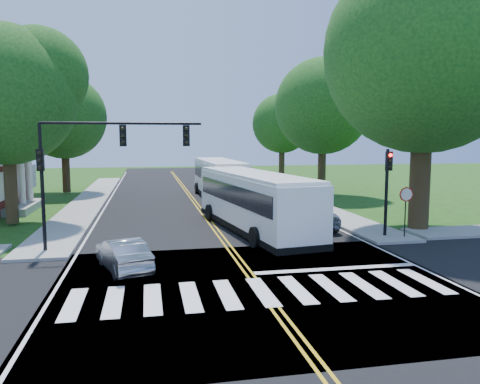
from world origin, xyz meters
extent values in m
plane|color=#1F4010|center=(0.00, 0.00, 0.00)|extent=(140.00, 140.00, 0.00)
cube|color=black|center=(0.00, 18.00, 0.01)|extent=(14.00, 96.00, 0.01)
cube|color=black|center=(0.00, 0.00, 0.01)|extent=(60.00, 12.00, 0.01)
cube|color=gold|center=(0.00, 22.00, 0.01)|extent=(0.36, 70.00, 0.01)
cube|color=silver|center=(-6.80, 22.00, 0.01)|extent=(0.12, 70.00, 0.01)
cube|color=silver|center=(6.80, 22.00, 0.01)|extent=(0.12, 70.00, 0.01)
cube|color=silver|center=(0.00, -0.50, 0.02)|extent=(12.60, 3.00, 0.01)
cube|color=silver|center=(3.50, 1.60, 0.02)|extent=(6.60, 0.40, 0.01)
cube|color=gray|center=(-8.30, 25.00, 0.07)|extent=(2.60, 40.00, 0.15)
cube|color=gray|center=(8.30, 25.00, 0.07)|extent=(2.60, 40.00, 0.15)
cylinder|color=#362715|center=(11.00, 8.00, 3.15)|extent=(1.10, 1.10, 6.00)
sphere|color=#337021|center=(11.00, 8.00, 9.66)|extent=(10.80, 10.80, 10.80)
cylinder|color=#362715|center=(-11.50, 14.00, 2.55)|extent=(0.70, 0.70, 4.80)
sphere|color=#337021|center=(-11.50, 14.00, 7.55)|extent=(8.00, 8.00, 8.00)
cylinder|color=#362715|center=(-11.00, 30.00, 2.35)|extent=(0.70, 0.70, 4.40)
sphere|color=#337021|center=(-11.00, 30.00, 7.02)|extent=(7.60, 7.60, 7.60)
cylinder|color=#362715|center=(11.50, 24.00, 2.65)|extent=(0.70, 0.70, 5.00)
sphere|color=#337021|center=(11.50, 24.00, 7.88)|extent=(8.40, 8.40, 8.40)
cylinder|color=#362715|center=(12.50, 40.00, 2.35)|extent=(0.70, 0.70, 4.40)
sphere|color=#337021|center=(12.50, 40.00, 6.89)|extent=(7.20, 7.20, 7.20)
cube|color=silver|center=(-12.40, 20.00, 4.40)|extent=(1.40, 6.00, 0.45)
cube|color=gray|center=(-12.40, 20.00, 0.25)|extent=(1.80, 6.00, 0.50)
cylinder|color=silver|center=(-12.40, 17.80, 2.10)|extent=(0.50, 0.50, 4.20)
cylinder|color=silver|center=(-12.40, 20.00, 2.10)|extent=(0.50, 0.50, 4.20)
cylinder|color=silver|center=(-12.40, 22.20, 2.10)|extent=(0.50, 0.50, 4.20)
cylinder|color=black|center=(-8.20, 6.50, 2.45)|extent=(0.16, 0.16, 4.60)
cube|color=black|center=(-8.20, 6.35, 4.15)|extent=(0.30, 0.22, 0.95)
sphere|color=black|center=(-8.20, 6.21, 4.45)|extent=(0.18, 0.18, 0.18)
cylinder|color=black|center=(-4.70, 6.50, 5.75)|extent=(7.00, 0.12, 0.12)
cube|color=black|center=(-4.70, 6.35, 5.20)|extent=(0.30, 0.22, 0.95)
cube|color=black|center=(-1.90, 6.35, 5.20)|extent=(0.30, 0.22, 0.95)
cylinder|color=black|center=(8.20, 6.50, 2.35)|extent=(0.16, 0.16, 4.40)
cube|color=black|center=(8.20, 6.35, 3.95)|extent=(0.30, 0.22, 0.95)
sphere|color=#FF0A05|center=(8.20, 6.21, 4.25)|extent=(0.18, 0.18, 0.18)
cylinder|color=black|center=(9.00, 6.00, 1.25)|extent=(0.06, 0.06, 2.20)
cylinder|color=#A50A07|center=(9.00, 5.97, 2.30)|extent=(0.76, 0.04, 0.76)
cube|color=white|center=(1.99, 9.52, 1.62)|extent=(4.36, 12.51, 2.86)
cube|color=black|center=(1.99, 9.52, 2.14)|extent=(4.31, 11.67, 0.99)
cube|color=black|center=(1.11, 15.64, 1.99)|extent=(2.53, 0.46, 1.66)
cube|color=orange|center=(1.11, 15.64, 2.92)|extent=(1.76, 0.35, 0.33)
cube|color=black|center=(1.99, 9.52, 0.35)|extent=(4.42, 12.62, 0.31)
cube|color=white|center=(1.99, 9.52, 3.11)|extent=(4.26, 12.14, 0.23)
cylinder|color=black|center=(2.75, 13.72, 0.51)|extent=(0.47, 1.03, 1.00)
cylinder|color=black|center=(0.08, 13.34, 0.51)|extent=(0.47, 1.03, 1.00)
cylinder|color=black|center=(3.86, 6.01, 0.51)|extent=(0.47, 1.03, 1.00)
cylinder|color=black|center=(1.18, 5.63, 0.51)|extent=(0.47, 1.03, 1.00)
cube|color=white|center=(2.24, 23.61, 1.64)|extent=(2.87, 12.44, 2.89)
cube|color=black|center=(2.24, 23.61, 2.17)|extent=(2.93, 11.58, 1.00)
cube|color=black|center=(2.14, 29.86, 2.01)|extent=(2.57, 0.14, 1.68)
cube|color=orange|center=(2.14, 29.86, 2.96)|extent=(1.79, 0.13, 0.34)
cube|color=black|center=(2.24, 23.61, 0.36)|extent=(2.92, 12.55, 0.32)
cube|color=white|center=(2.24, 23.61, 3.14)|extent=(2.81, 12.07, 0.23)
cylinder|color=black|center=(3.54, 27.73, 0.52)|extent=(0.35, 1.01, 1.01)
cylinder|color=black|center=(0.81, 27.69, 0.52)|extent=(0.35, 1.01, 1.01)
cylinder|color=black|center=(3.66, 19.85, 0.52)|extent=(0.35, 1.01, 1.01)
cylinder|color=black|center=(0.93, 19.81, 0.52)|extent=(0.35, 1.01, 1.01)
imported|color=#A2A4A9|center=(-4.66, 3.02, 0.64)|extent=(2.41, 4.01, 1.25)
imported|color=#A8ABB0|center=(5.12, 9.89, 0.70)|extent=(2.53, 5.06, 1.38)
imported|color=black|center=(5.82, 14.59, 0.66)|extent=(2.75, 4.73, 1.29)
camera|label=1|loc=(-3.68, -15.13, 5.08)|focal=35.00mm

